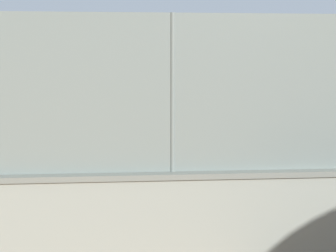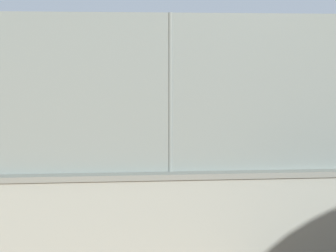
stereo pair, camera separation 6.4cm
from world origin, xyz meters
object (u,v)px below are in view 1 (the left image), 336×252
player_at_service_line (213,129)px  sports_ball (244,116)px  player_foreground_swinging (228,116)px  player_baseline_waiting (98,140)px

player_at_service_line → sports_ball: (-0.80, 0.63, 0.48)m
player_foreground_swinging → player_baseline_waiting: bearing=50.1°
player_baseline_waiting → sports_ball: bearing=-162.4°
player_foreground_swinging → player_at_service_line: bearing=71.3°
sports_ball → player_foreground_swinging: bearing=-94.7°
player_at_service_line → sports_ball: size_ratio=7.44×
player_foreground_swinging → sports_ball: sports_ball is taller
player_baseline_waiting → player_foreground_swinging: (-4.39, -5.25, -0.12)m
player_baseline_waiting → player_at_service_line: bearing=-149.5°
player_at_service_line → player_foreground_swinging: 3.51m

